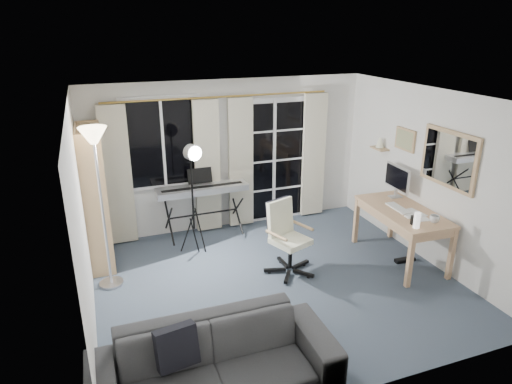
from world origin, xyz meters
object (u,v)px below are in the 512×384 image
(keyboard_piano, at_px, (202,190))
(sofa, at_px, (214,353))
(studio_light, at_px, (193,166))
(torchiere_lamp, at_px, (96,161))
(bookshelf, at_px, (93,202))
(office_chair, at_px, (285,230))
(mug, at_px, (435,218))
(monitor, at_px, (397,179))
(desk, at_px, (402,216))

(keyboard_piano, relative_size, sofa, 0.64)
(studio_light, bearing_deg, torchiere_lamp, 179.31)
(bookshelf, xyz_separation_m, office_chair, (2.36, -1.08, -0.34))
(torchiere_lamp, distance_m, keyboard_piano, 1.99)
(studio_light, bearing_deg, bookshelf, 150.27)
(mug, distance_m, sofa, 3.42)
(bookshelf, bearing_deg, monitor, -11.48)
(bookshelf, distance_m, mug, 4.52)
(bookshelf, xyz_separation_m, mug, (4.10, -1.89, -0.09))
(torchiere_lamp, distance_m, desk, 4.09)
(torchiere_lamp, distance_m, monitor, 4.16)
(mug, bearing_deg, office_chair, 155.24)
(monitor, relative_size, mug, 4.40)
(keyboard_piano, relative_size, studio_light, 0.84)
(office_chair, height_order, mug, office_chair)
(desk, distance_m, mug, 0.53)
(keyboard_piano, relative_size, mug, 11.29)
(bookshelf, distance_m, keyboard_piano, 1.62)
(studio_light, bearing_deg, sofa, -121.05)
(bookshelf, height_order, sofa, bookshelf)
(desk, distance_m, sofa, 3.50)
(mug, height_order, sofa, mug)
(bookshelf, xyz_separation_m, sofa, (0.87, -2.92, -0.49))
(torchiere_lamp, distance_m, office_chair, 2.54)
(bookshelf, height_order, office_chair, bookshelf)
(monitor, height_order, mug, monitor)
(studio_light, xyz_separation_m, office_chair, (1.01, -0.88, -0.76))
(monitor, bearing_deg, bookshelf, 169.90)
(office_chair, height_order, monitor, monitor)
(torchiere_lamp, bearing_deg, monitor, -3.77)
(office_chair, bearing_deg, mug, -45.35)
(bookshelf, relative_size, keyboard_piano, 1.37)
(bookshelf, bearing_deg, office_chair, -23.55)
(monitor, xyz_separation_m, mug, (-0.10, -0.95, -0.23))
(bookshelf, bearing_deg, studio_light, -7.45)
(bookshelf, distance_m, desk, 4.25)
(torchiere_lamp, distance_m, sofa, 2.69)
(sofa, bearing_deg, office_chair, 51.77)
(office_chair, relative_size, desk, 0.68)
(bookshelf, bearing_deg, sofa, -72.34)
(mug, bearing_deg, sofa, -162.22)
(sofa, bearing_deg, torchiere_lamp, 109.49)
(torchiere_lamp, bearing_deg, desk, -10.45)
(office_chair, bearing_deg, torchiere_lamp, 149.03)
(office_chair, height_order, desk, office_chair)
(torchiere_lamp, height_order, keyboard_piano, torchiere_lamp)
(torchiere_lamp, xyz_separation_m, desk, (3.91, -0.72, -1.00))
(office_chair, relative_size, monitor, 1.80)
(mug, bearing_deg, desk, 101.31)
(desk, bearing_deg, sofa, -151.40)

